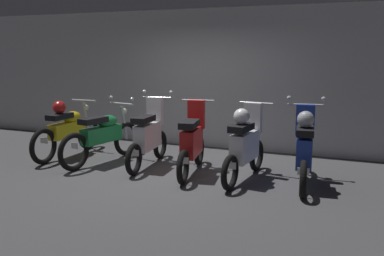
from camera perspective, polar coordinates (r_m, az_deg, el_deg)
name	(u,v)px	position (r m, az deg, el deg)	size (l,w,h in m)	color
ground_plane	(161,174)	(6.91, -4.16, -6.30)	(80.00, 80.00, 0.00)	#424244
back_wall	(211,79)	(8.82, 2.58, 6.68)	(16.00, 0.30, 2.83)	#ADADB2
motorbike_slot_0	(67,129)	(8.33, -16.55, -0.13)	(0.56, 1.95, 1.08)	black
motorbike_slot_1	(103,135)	(7.70, -12.02, -1.00)	(0.62, 1.93, 1.15)	black
motorbike_slot_2	(149,136)	(7.33, -5.91, -1.10)	(0.59, 1.68, 1.29)	black
motorbike_slot_3	(192,142)	(6.84, 0.02, -1.91)	(0.56, 1.67, 1.18)	black
motorbike_slot_4	(245,144)	(6.54, 7.23, -2.19)	(0.56, 1.68, 1.18)	black
motorbike_slot_5	(304,148)	(6.45, 14.95, -2.60)	(0.59, 1.68, 1.29)	black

